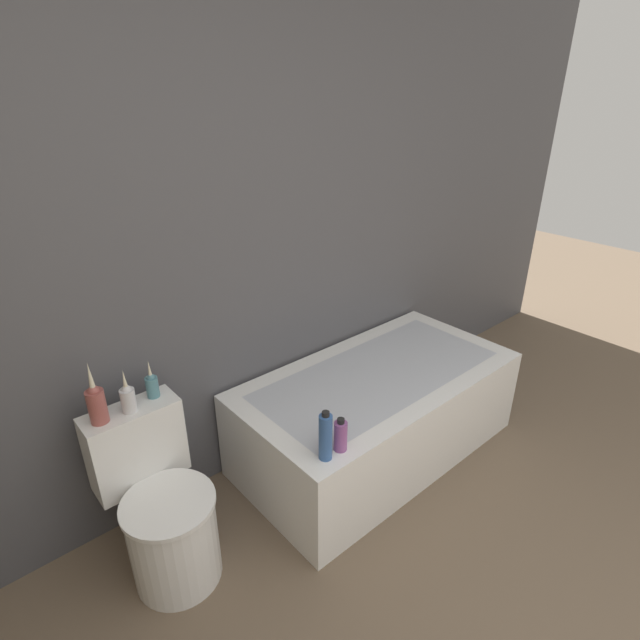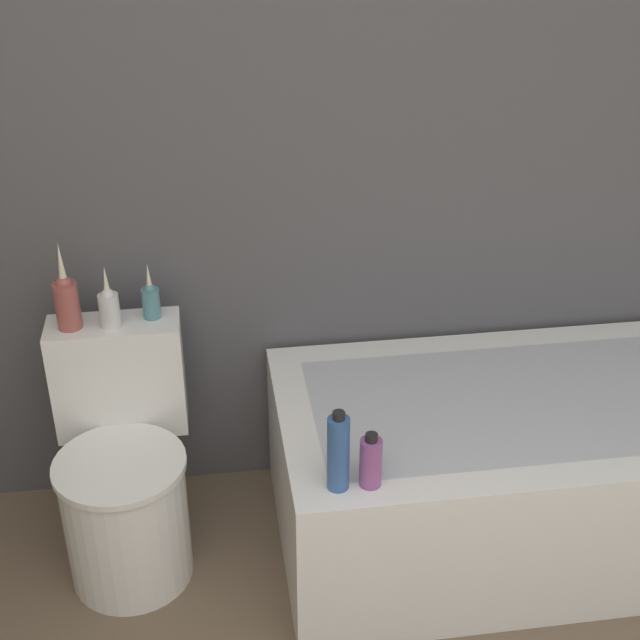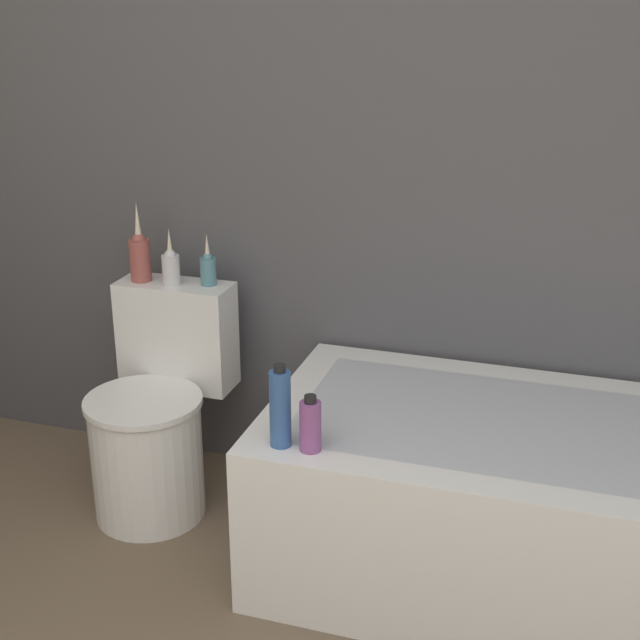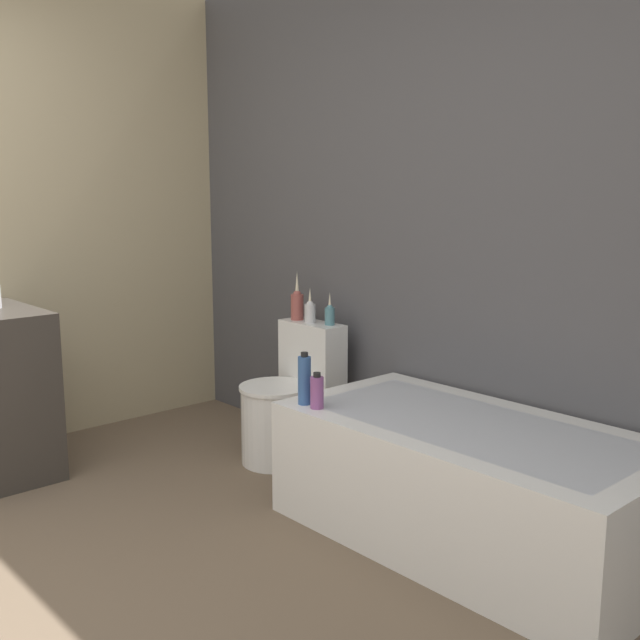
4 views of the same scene
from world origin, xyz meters
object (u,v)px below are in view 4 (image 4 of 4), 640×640
object	(u,v)px
vase_silver	(310,311)
shampoo_bottle_short	(317,392)
bathtub	(468,483)
toilet	(286,403)
vase_gold	(297,304)
shampoo_bottle_tall	(304,380)
vase_bronze	(330,314)

from	to	relation	value
vase_silver	shampoo_bottle_short	world-z (taller)	vase_silver
bathtub	shampoo_bottle_short	size ratio (longest dim) A/B	9.89
bathtub	toilet	distance (m)	1.24
toilet	vase_gold	world-z (taller)	vase_gold
vase_silver	shampoo_bottle_tall	bearing A→B (deg)	-43.19
vase_gold	shampoo_bottle_tall	bearing A→B (deg)	-38.44
vase_gold	shampoo_bottle_tall	distance (m)	0.91
toilet	shampoo_bottle_tall	bearing A→B (deg)	-32.83
shampoo_bottle_tall	vase_bronze	bearing A→B (deg)	128.56
toilet	vase_silver	xyz separation A→B (m)	(0.00, 0.17, 0.48)
vase_bronze	shampoo_bottle_tall	bearing A→B (deg)	-51.44
bathtub	shampoo_bottle_short	bearing A→B (deg)	-151.81
bathtub	vase_bronze	world-z (taller)	vase_bronze
shampoo_bottle_tall	shampoo_bottle_short	size ratio (longest dim) A/B	1.47
toilet	vase_bronze	distance (m)	0.53
vase_gold	shampoo_bottle_short	size ratio (longest dim) A/B	1.69
vase_silver	shampoo_bottle_tall	distance (m)	0.81
bathtub	toilet	world-z (taller)	toilet
bathtub	vase_silver	bearing A→B (deg)	169.32
vase_gold	vase_silver	size ratio (longest dim) A/B	1.40
vase_silver	shampoo_bottle_short	distance (m)	0.88
vase_bronze	shampoo_bottle_short	world-z (taller)	vase_bronze
vase_silver	bathtub	bearing A→B (deg)	-10.68
bathtub	shampoo_bottle_tall	xyz separation A→B (m)	(-0.66, -0.31, 0.36)
shampoo_bottle_short	bathtub	bearing A→B (deg)	28.19
toilet	vase_silver	bearing A→B (deg)	90.00
toilet	vase_bronze	xyz separation A→B (m)	(0.12, 0.21, 0.48)
bathtub	vase_bronze	distance (m)	1.27
toilet	shampoo_bottle_short	bearing A→B (deg)	-29.51
toilet	shampoo_bottle_short	distance (m)	0.81
shampoo_bottle_tall	shampoo_bottle_short	bearing A→B (deg)	-1.10
vase_bronze	shampoo_bottle_short	xyz separation A→B (m)	(0.55, -0.58, -0.20)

